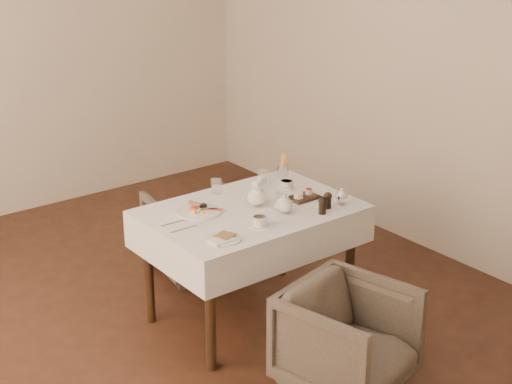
{
  "coord_description": "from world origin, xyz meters",
  "views": [
    {
      "loc": [
        -2.15,
        -3.68,
        2.57
      ],
      "look_at": [
        0.63,
        -0.07,
        0.82
      ],
      "focal_mm": 55.0,
      "sensor_mm": 36.0,
      "label": 1
    }
  ],
  "objects": [
    {
      "name": "table",
      "position": [
        0.54,
        -0.14,
        0.64
      ],
      "size": [
        1.28,
        0.88,
        0.75
      ],
      "color": "black",
      "rests_on": "ground"
    },
    {
      "name": "armchair_near",
      "position": [
        0.51,
        -1.05,
        0.29
      ],
      "size": [
        0.75,
        0.77,
        0.58
      ],
      "primitive_type": "imported",
      "rotation": [
        0.0,
        0.0,
        0.23
      ],
      "color": "#453B33",
      "rests_on": "ground"
    },
    {
      "name": "armchair_far",
      "position": [
        0.66,
        0.66,
        0.29
      ],
      "size": [
        0.7,
        0.72,
        0.58
      ],
      "primitive_type": "imported",
      "rotation": [
        0.0,
        0.0,
        2.99
      ],
      "color": "#453B33",
      "rests_on": "ground"
    },
    {
      "name": "breakfast_plate",
      "position": [
        0.25,
        0.01,
        0.76
      ],
      "size": [
        0.27,
        0.27,
        0.03
      ],
      "rotation": [
        0.0,
        0.0,
        -0.18
      ],
      "color": "white",
      "rests_on": "table"
    },
    {
      "name": "side_plate",
      "position": [
        0.13,
        -0.42,
        0.76
      ],
      "size": [
        0.19,
        0.19,
        0.02
      ],
      "rotation": [
        0.0,
        0.0,
        0.11
      ],
      "color": "white",
      "rests_on": "table"
    },
    {
      "name": "teapot_centre",
      "position": [
        0.59,
        -0.12,
        0.82
      ],
      "size": [
        0.2,
        0.18,
        0.13
      ],
      "primitive_type": null,
      "rotation": [
        0.0,
        0.0,
        -0.36
      ],
      "color": "white",
      "rests_on": "table"
    },
    {
      "name": "teapot_front",
      "position": [
        0.65,
        -0.32,
        0.81
      ],
      "size": [
        0.15,
        0.12,
        0.12
      ],
      "primitive_type": null,
      "rotation": [
        0.0,
        0.0,
        0.04
      ],
      "color": "white",
      "rests_on": "table"
    },
    {
      "name": "creamer",
      "position": [
        0.75,
        0.08,
        0.8
      ],
      "size": [
        0.07,
        0.07,
        0.08
      ],
      "primitive_type": "cylinder",
      "rotation": [
        0.0,
        0.0,
        -0.1
      ],
      "color": "white",
      "rests_on": "table"
    },
    {
      "name": "teacup_near",
      "position": [
        0.41,
        -0.39,
        0.78
      ],
      "size": [
        0.13,
        0.13,
        0.06
      ],
      "rotation": [
        0.0,
        0.0,
        0.42
      ],
      "color": "white",
      "rests_on": "table"
    },
    {
      "name": "teacup_far",
      "position": [
        0.92,
        -0.02,
        0.78
      ],
      "size": [
        0.13,
        0.13,
        0.06
      ],
      "rotation": [
        0.0,
        0.0,
        0.07
      ],
      "color": "white",
      "rests_on": "table"
    },
    {
      "name": "glass_left",
      "position": [
        0.52,
        0.2,
        0.8
      ],
      "size": [
        0.09,
        0.09,
        0.09
      ],
      "primitive_type": "cylinder",
      "rotation": [
        0.0,
        0.0,
        0.34
      ],
      "color": "silver",
      "rests_on": "table"
    },
    {
      "name": "glass_mid",
      "position": [
        0.76,
        -0.17,
        0.8
      ],
      "size": [
        0.07,
        0.07,
        0.09
      ],
      "primitive_type": "cylinder",
      "rotation": [
        0.0,
        0.0,
        -0.03
      ],
      "color": "silver",
      "rests_on": "table"
    },
    {
      "name": "glass_right",
      "position": [
        0.87,
        0.17,
        0.8
      ],
      "size": [
        0.08,
        0.08,
        0.09
      ],
      "primitive_type": "cylinder",
      "rotation": [
        0.0,
        0.0,
        -0.23
      ],
      "color": "silver",
      "rests_on": "table"
    },
    {
      "name": "condiment_board",
      "position": [
        0.9,
        -0.21,
        0.77
      ],
      "size": [
        0.19,
        0.13,
        0.05
      ],
      "rotation": [
        0.0,
        0.0,
        0.02
      ],
      "color": "black",
      "rests_on": "table"
    },
    {
      "name": "pepper_mill_left",
      "position": [
        0.83,
        -0.47,
        0.81
      ],
      "size": [
        0.07,
        0.07,
        0.11
      ],
      "primitive_type": null,
      "rotation": [
        0.0,
        0.0,
        0.28
      ],
      "color": "black",
      "rests_on": "table"
    },
    {
      "name": "pepper_mill_right",
      "position": [
        0.91,
        -0.42,
        0.81
      ],
      "size": [
        0.06,
        0.06,
        0.11
      ],
      "primitive_type": null,
      "rotation": [
        0.0,
        0.0,
        -0.07
      ],
      "color": "black",
      "rests_on": "table"
    },
    {
      "name": "silver_pot",
      "position": [
        1.03,
        -0.42,
        0.81
      ],
      "size": [
        0.13,
        0.12,
        0.11
      ],
      "primitive_type": null,
      "rotation": [
        0.0,
        0.0,
        0.42
      ],
      "color": "white",
      "rests_on": "table"
    },
    {
      "name": "fries_cup",
      "position": [
        1.06,
        0.19,
        0.83
      ],
      "size": [
        0.08,
        0.08,
        0.16
      ],
      "rotation": [
        0.0,
        0.0,
        0.29
      ],
      "color": "silver",
      "rests_on": "table"
    },
    {
      "name": "cutlery_fork",
      "position": [
        0.05,
        -0.05,
        0.76
      ],
      "size": [
        0.19,
        0.02,
        0.0
      ],
      "primitive_type": "cube",
      "rotation": [
        0.0,
        0.0,
        1.54
      ],
      "color": "silver",
      "rests_on": "table"
    },
    {
      "name": "cutlery_knife",
      "position": [
        0.04,
        -0.16,
        0.76
      ],
      "size": [
        0.18,
        0.02,
        0.0
      ],
      "primitive_type": "cube",
      "rotation": [
        0.0,
        0.0,
        1.57
      ],
      "color": "silver",
      "rests_on": "table"
    }
  ]
}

